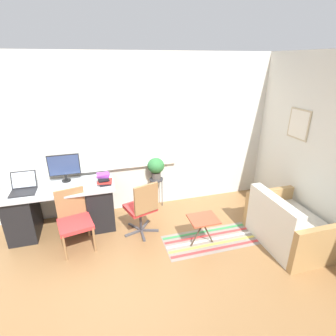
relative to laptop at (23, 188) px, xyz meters
name	(u,v)px	position (x,y,z in m)	size (l,w,h in m)	color
ground_plane	(114,233)	(1.22, -0.35, -0.81)	(14.00, 14.00, 0.00)	olive
wall_back_with_window	(104,139)	(1.24, 0.43, 0.54)	(9.00, 0.12, 2.70)	silver
wall_right_with_picture	(289,137)	(4.25, -0.35, 0.54)	(0.08, 9.00, 2.70)	silver
desk	(63,207)	(0.49, 0.00, -0.42)	(1.64, 0.70, 0.76)	#B2B7BC
laptop	(23,188)	(0.00, 0.00, 0.00)	(0.35, 0.35, 0.26)	black
monitor	(64,166)	(0.58, 0.20, 0.20)	(0.48, 0.14, 0.45)	black
keyboard	(64,189)	(0.57, -0.11, -0.05)	(0.37, 0.13, 0.02)	silver
mouse	(81,187)	(0.82, -0.12, -0.04)	(0.04, 0.06, 0.03)	black
book_stack	(104,179)	(1.16, -0.11, 0.04)	(0.24, 0.21, 0.19)	black
desk_chair_wooden	(74,219)	(0.68, -0.47, -0.36)	(0.53, 0.54, 0.86)	olive
office_chair_swivel	(142,207)	(1.68, -0.48, -0.34)	(0.55, 0.54, 0.91)	#47474C
couch_loveseat	(288,227)	(3.70, -1.29, -0.54)	(0.84, 1.17, 0.80)	silver
plant_stand	(156,182)	(2.08, 0.27, -0.31)	(0.25, 0.25, 0.57)	#333338
potted_plant	(156,167)	(2.08, 0.27, -0.01)	(0.30, 0.30, 0.39)	#514C47
floor_rug_striped	(210,240)	(2.64, -0.93, -0.81)	(1.43, 0.59, 0.01)	gray
folding_stool	(203,221)	(2.47, -0.98, -0.40)	(0.41, 0.35, 0.46)	#B24C33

